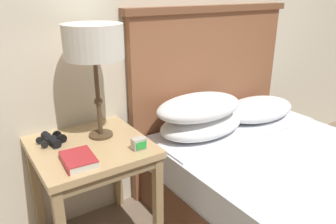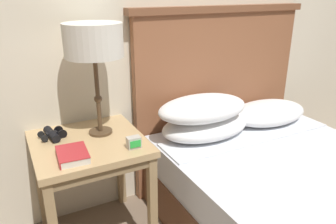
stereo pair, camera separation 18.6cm
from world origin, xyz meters
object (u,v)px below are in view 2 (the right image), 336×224
bed (301,199)px  binoculars_pair (52,134)px  book_on_nightstand (72,155)px  nightstand (89,155)px  alarm_clock (134,142)px  table_lamp (94,43)px

bed → binoculars_pair: bearing=148.8°
book_on_nightstand → binoculars_pair: size_ratio=1.22×
nightstand → bed: (1.01, -0.59, -0.25)m
binoculars_pair → alarm_clock: size_ratio=2.34×
nightstand → binoculars_pair: size_ratio=3.88×
binoculars_pair → bed: bearing=-31.2°
bed → alarm_clock: (-0.82, 0.40, 0.36)m
bed → table_lamp: bearing=144.6°
bed → book_on_nightstand: (-1.12, 0.43, 0.35)m
bed → nightstand: bearing=149.8°
table_lamp → binoculars_pair: 0.54m
table_lamp → nightstand: bearing=-143.6°
nightstand → alarm_clock: (0.19, -0.19, 0.11)m
table_lamp → book_on_nightstand: (-0.21, -0.22, -0.48)m
binoculars_pair → alarm_clock: bearing=-41.7°
nightstand → book_on_nightstand: book_on_nightstand is taller
table_lamp → alarm_clock: table_lamp is taller
bed → book_on_nightstand: bearing=159.1°
bed → binoculars_pair: 1.41m
book_on_nightstand → binoculars_pair: binoculars_pair is taller
bed → book_on_nightstand: 1.25m
nightstand → binoculars_pair: 0.23m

